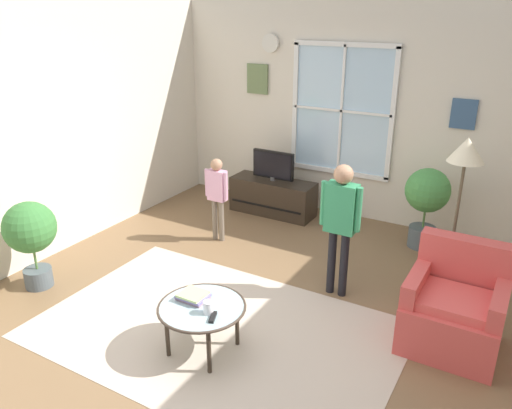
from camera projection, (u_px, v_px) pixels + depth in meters
ground_plane at (229, 342)px, 4.34m from camera, size 5.85×6.98×0.02m
back_wall at (365, 114)px, 6.44m from camera, size 5.25×0.17×2.76m
side_wall_left at (1, 144)px, 5.07m from camera, size 0.12×6.38×2.76m
area_rug at (217, 330)px, 4.48m from camera, size 3.13×2.02×0.01m
tv_stand at (273, 197)px, 6.91m from camera, size 1.16×0.42×0.48m
television at (273, 165)px, 6.74m from camera, size 0.59×0.08×0.40m
armchair at (455, 309)px, 4.21m from camera, size 0.76×0.74×0.87m
coffee_table at (202, 309)px, 4.08m from camera, size 0.72×0.72×0.43m
book_stack at (193, 296)px, 4.16m from camera, size 0.25×0.20×0.06m
cup at (208, 307)px, 3.96m from camera, size 0.08×0.08×0.11m
remote_near_books at (198, 299)px, 4.16m from camera, size 0.08×0.15×0.02m
remote_near_cup at (213, 317)px, 3.91m from camera, size 0.09×0.14×0.02m
person_pink_shirt at (217, 190)px, 5.97m from camera, size 0.31×0.14×1.02m
person_green_shirt at (341, 216)px, 4.75m from camera, size 0.40×0.18×1.34m
potted_plant_by_window at (427, 198)px, 5.81m from camera, size 0.51×0.51×0.96m
potted_plant_corner at (30, 232)px, 4.97m from camera, size 0.51×0.51×0.91m
floor_lamp at (464, 167)px, 4.47m from camera, size 0.32×0.32×1.61m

